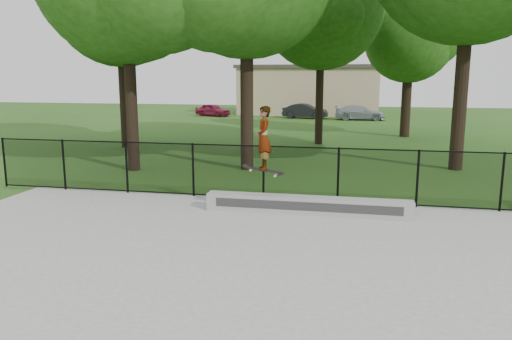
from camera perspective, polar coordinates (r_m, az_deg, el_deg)
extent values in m
plane|color=#274F16|center=(8.27, -7.14, -13.58)|extent=(100.00, 100.00, 0.00)
cube|color=gray|center=(8.25, -7.14, -13.39)|extent=(14.00, 12.00, 0.06)
cube|color=#A1A19C|center=(12.27, 5.88, -4.03)|extent=(5.02, 0.40, 0.43)
imported|color=maroon|center=(42.67, -4.97, 6.86)|extent=(3.32, 2.25, 1.05)
imported|color=black|center=(40.49, 5.62, 6.72)|extent=(3.35, 1.63, 1.17)
imported|color=#949DA7|center=(39.66, 11.81, 6.42)|extent=(3.61, 1.75, 1.12)
cube|color=black|center=(12.17, 0.86, -0.01)|extent=(0.84, 0.23, 0.13)
imported|color=#B8DEF2|center=(12.05, 0.88, 3.68)|extent=(0.53, 0.65, 1.54)
cylinder|color=black|center=(16.92, -26.81, 0.80)|extent=(0.06, 0.06, 1.50)
cylinder|color=black|center=(15.75, -21.10, 0.58)|extent=(0.06, 0.06, 1.50)
cylinder|color=black|center=(14.77, -14.56, 0.33)|extent=(0.06, 0.06, 1.50)
cylinder|color=black|center=(14.01, -7.20, 0.04)|extent=(0.06, 0.06, 1.50)
cylinder|color=black|center=(13.50, 0.86, -0.29)|extent=(0.06, 0.06, 1.50)
cylinder|color=black|center=(13.27, 9.37, -0.62)|extent=(0.06, 0.06, 1.50)
cylinder|color=black|center=(13.35, 17.97, -0.94)|extent=(0.06, 0.06, 1.50)
cylinder|color=black|center=(13.72, 26.30, -1.23)|extent=(0.06, 0.06, 1.50)
cylinder|color=black|center=(13.38, 0.87, 2.74)|extent=(16.00, 0.04, 0.04)
cylinder|color=black|center=(13.65, 0.85, -3.17)|extent=(16.00, 0.04, 0.04)
cube|color=black|center=(13.50, 0.86, -0.29)|extent=(16.00, 0.01, 1.50)
cylinder|color=black|center=(18.45, -14.09, 7.91)|extent=(0.44, 0.44, 5.16)
cylinder|color=black|center=(18.07, -1.06, 8.55)|extent=(0.44, 0.44, 5.40)
cylinder|color=black|center=(19.43, 22.41, 8.84)|extent=(0.44, 0.44, 6.04)
cylinder|color=black|center=(25.21, 7.27, 8.59)|extent=(0.44, 0.44, 4.97)
sphere|color=#224713|center=(25.39, 7.50, 17.93)|extent=(5.96, 5.96, 5.96)
cylinder|color=black|center=(24.71, -14.86, 8.51)|extent=(0.44, 0.44, 5.16)
cylinder|color=black|center=(29.25, 16.79, 7.65)|extent=(0.44, 0.44, 4.08)
sphere|color=#224713|center=(29.29, 17.16, 14.28)|extent=(4.90, 4.90, 4.90)
cube|color=tan|center=(45.36, 6.12, 8.93)|extent=(12.00, 6.00, 4.00)
cube|color=#3F3833|center=(45.34, 6.18, 11.64)|extent=(12.40, 6.40, 0.30)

